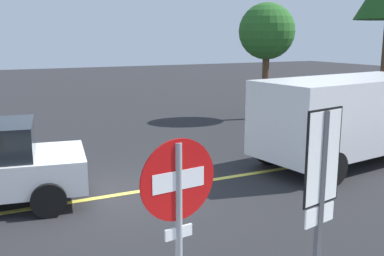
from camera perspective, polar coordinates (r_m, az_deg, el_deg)
ground_plane at (r=9.37m, az=-10.92°, el=-8.66°), size 80.00×80.00×0.00m
lane_marking_centre at (r=10.50m, az=5.14°, el=-6.24°), size 28.00×0.16×0.01m
stop_sign at (r=4.11m, az=-1.74°, el=-11.46°), size 0.76×0.11×2.34m
speed_limit_sign at (r=4.73m, az=16.23°, el=-6.69°), size 0.53×0.12×2.52m
white_van at (r=12.05m, az=19.32°, el=1.64°), size 5.41×2.79×2.20m
tree_left_verge at (r=17.86m, az=9.56°, el=12.00°), size 2.18×2.18×4.52m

